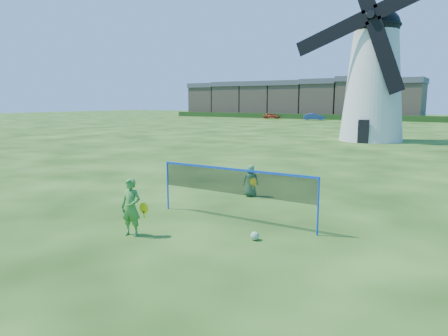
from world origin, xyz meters
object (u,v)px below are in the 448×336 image
badminton_net (235,182)px  player_boy (251,181)px  car_right (314,117)px  windmill (374,76)px  car_left (271,116)px  player_girl (131,207)px  play_ball (255,236)px

badminton_net → player_boy: bearing=109.9°
badminton_net → car_right: (-19.91, 61.84, -0.50)m
player_boy → car_right: car_right is taller
windmill → car_left: (-26.95, 36.38, -5.02)m
windmill → player_boy: size_ratio=14.12×
player_girl → car_right: bearing=93.2°
badminton_net → player_girl: (-1.58, -2.57, -0.39)m
car_left → car_right: car_right is taller
windmill → badminton_net: (2.31, -27.24, -4.43)m
windmill → play_ball: windmill is taller
windmill → car_left: bearing=126.5°
play_ball → badminton_net: bearing=137.5°
car_left → badminton_net: bearing=-167.8°
car_left → car_right: (9.34, -1.77, 0.08)m
car_right → play_ball: bearing=177.5°
play_ball → windmill: bearing=97.2°
player_boy → car_left: player_boy is taller
car_left → player_girl: bearing=-169.8°
player_boy → player_girl: bearing=60.9°
player_boy → car_left: bearing=-89.1°
windmill → player_girl: bearing=-88.6°
player_boy → car_right: 61.81m
badminton_net → car_left: (-29.26, 63.61, -0.58)m
badminton_net → car_right: bearing=107.8°
player_boy → play_ball: 4.82m
player_girl → player_boy: (0.50, 5.54, -0.17)m
windmill → player_boy: 24.80m
badminton_net → player_boy: size_ratio=4.31×
windmill → badminton_net: windmill is taller
windmill → car_right: (-17.60, 34.61, -4.94)m
badminton_net → player_boy: (-1.08, 2.97, -0.55)m
car_right → windmill: bearing=-174.2°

